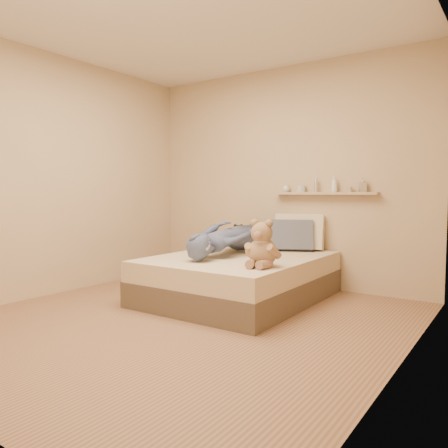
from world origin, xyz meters
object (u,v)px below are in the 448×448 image
Objects in this scene: dark_plush at (238,237)px; pillow_cream at (299,232)px; bed at (239,278)px; pillow_grey at (291,236)px; teddy_bear at (262,247)px; person at (230,237)px; game_console at (201,247)px; wall_shelf at (324,193)px.

pillow_cream reaches higher than dark_plush.
bed is 3.80× the size of pillow_grey.
pillow_grey is (-0.27, 1.14, -0.01)m from teddy_bear.
bed is 6.90× the size of dark_plush.
dark_plush is at bearing -68.60° from person.
game_console is 0.40× the size of teddy_bear.
dark_plush is 0.55× the size of pillow_grey.
pillow_cream is (0.37, 1.37, 0.06)m from game_console.
wall_shelf is at bearing 66.59° from game_console.
wall_shelf is (0.30, 0.22, 0.48)m from pillow_grey.
person is at bearing -131.84° from wall_shelf.
game_console is 1.28m from pillow_grey.
teddy_bear reaches higher than game_console.
game_console is 0.31× the size of pillow_cream.
person is at bearing -64.80° from dark_plush.
bed is 3.45× the size of pillow_cream.
teddy_bear is at bearing 138.19° from person.
dark_plush is (-0.46, 0.70, 0.34)m from bed.
game_console is at bearing -113.41° from wall_shelf.
person is at bearing 150.82° from bed.
person reaches higher than bed.
pillow_grey is (0.71, -0.01, 0.05)m from dark_plush.
wall_shelf reaches higher than game_console.
person is 1.19m from wall_shelf.
person reaches higher than pillow_grey.
pillow_cream reaches higher than bed.
teddy_bear is at bearing -49.49° from dark_plush.
teddy_bear is at bearing -76.53° from pillow_grey.
pillow_cream is 0.87m from person.
person is (-0.18, 0.10, 0.40)m from bed.
pillow_cream reaches higher than pillow_grey.
wall_shelf is at bearing 35.99° from pillow_grey.
teddy_bear is at bearing -79.85° from pillow_cream.
teddy_bear is 0.78× the size of pillow_cream.
pillow_grey is 0.73m from person.
person is at bearing 141.98° from teddy_bear.
dark_plush is at bearing -168.33° from wall_shelf.
bed is 0.98m from pillow_cream.
pillow_cream is at bearing 9.78° from dark_plush.
teddy_bear is at bearing -91.24° from wall_shelf.
game_console is at bearing -72.98° from dark_plush.
person reaches higher than game_console.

